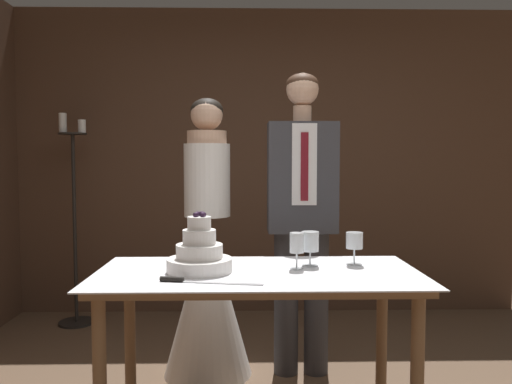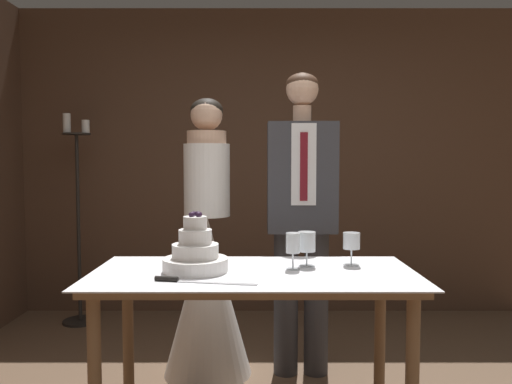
{
  "view_description": "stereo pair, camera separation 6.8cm",
  "coord_description": "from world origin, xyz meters",
  "views": [
    {
      "loc": [
        -0.15,
        -1.95,
        1.32
      ],
      "look_at": [
        -0.1,
        0.69,
        1.15
      ],
      "focal_mm": 35.0,
      "sensor_mm": 36.0,
      "label": 1
    },
    {
      "loc": [
        -0.09,
        -1.95,
        1.32
      ],
      "look_at": [
        -0.1,
        0.69,
        1.15
      ],
      "focal_mm": 35.0,
      "sensor_mm": 36.0,
      "label": 2
    }
  ],
  "objects": [
    {
      "name": "wine_glass_far",
      "position": [
        0.16,
        0.4,
        0.93
      ],
      "size": [
        0.08,
        0.08,
        0.17
      ],
      "color": "silver",
      "rests_on": "cake_table"
    },
    {
      "name": "cake_table",
      "position": [
        -0.1,
        0.29,
        0.71
      ],
      "size": [
        1.47,
        0.71,
        0.82
      ],
      "color": "brown",
      "rests_on": "ground_plane"
    },
    {
      "name": "candle_stand",
      "position": [
        -1.52,
        2.05,
        0.78
      ],
      "size": [
        0.28,
        0.28,
        1.7
      ],
      "color": "black",
      "rests_on": "ground_plane"
    },
    {
      "name": "tiered_cake",
      "position": [
        -0.36,
        0.29,
        0.9
      ],
      "size": [
        0.3,
        0.3,
        0.27
      ],
      "color": "white",
      "rests_on": "cake_table"
    },
    {
      "name": "wine_glass_middle",
      "position": [
        0.08,
        0.34,
        0.93
      ],
      "size": [
        0.07,
        0.07,
        0.17
      ],
      "color": "silver",
      "rests_on": "cake_table"
    },
    {
      "name": "groom",
      "position": [
        0.19,
        1.08,
        1.02
      ],
      "size": [
        0.42,
        0.25,
        1.85
      ],
      "color": "#38383D",
      "rests_on": "ground_plane"
    },
    {
      "name": "cake_knife",
      "position": [
        -0.38,
        0.09,
        0.82
      ],
      "size": [
        0.43,
        0.1,
        0.02
      ],
      "rotation": [
        0.0,
        0.0,
        -0.17
      ],
      "color": "silver",
      "rests_on": "cake_table"
    },
    {
      "name": "bride",
      "position": [
        -0.38,
        1.08,
        0.62
      ],
      "size": [
        0.54,
        0.54,
        1.7
      ],
      "color": "white",
      "rests_on": "ground_plane"
    },
    {
      "name": "wall_back",
      "position": [
        0.0,
        2.42,
        1.31
      ],
      "size": [
        4.44,
        0.12,
        2.61
      ],
      "primitive_type": "cube",
      "color": "#513828",
      "rests_on": "ground_plane"
    },
    {
      "name": "wine_glass_near",
      "position": [
        0.37,
        0.43,
        0.93
      ],
      "size": [
        0.08,
        0.08,
        0.16
      ],
      "color": "silver",
      "rests_on": "cake_table"
    }
  ]
}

